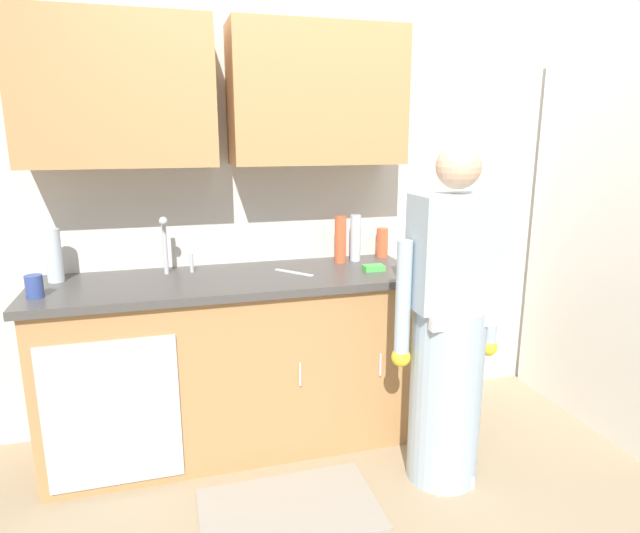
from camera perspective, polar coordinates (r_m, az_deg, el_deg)
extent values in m
plane|color=#998466|center=(2.76, 5.96, -23.22)|extent=(9.00, 9.00, 0.00)
cube|color=beige|center=(3.22, -0.43, 8.23)|extent=(4.80, 0.10, 2.70)
cube|color=#B27F4C|center=(2.88, -20.54, 16.72)|extent=(0.91, 0.34, 0.70)
cube|color=#B27F4C|center=(2.99, -0.34, 17.41)|extent=(0.91, 0.34, 0.70)
cube|color=silver|center=(3.41, 27.02, 1.95)|extent=(0.04, 1.10, 2.10)
cube|color=#B27F4C|center=(3.01, -8.88, -10.11)|extent=(1.90, 0.60, 0.90)
cube|color=#B7BABF|center=(2.75, -20.88, -14.31)|extent=(0.60, 0.01, 0.72)
cylinder|color=silver|center=(2.76, -2.08, -11.22)|extent=(0.01, 0.01, 0.12)
cylinder|color=silver|center=(2.88, 6.34, -10.18)|extent=(0.01, 0.01, 0.12)
cube|color=#474442|center=(2.85, -9.22, -1.44)|extent=(1.96, 0.66, 0.04)
cube|color=#B7BABF|center=(2.84, -14.87, -1.91)|extent=(0.50, 0.36, 0.03)
cylinder|color=#B7BABF|center=(2.95, -15.92, 2.08)|extent=(0.02, 0.02, 0.30)
sphere|color=#B7BABF|center=(2.86, -16.10, 4.59)|extent=(0.04, 0.04, 0.04)
cylinder|color=#B7BABF|center=(2.97, -13.29, 0.35)|extent=(0.02, 0.02, 0.10)
cube|color=white|center=(2.94, 12.72, -20.21)|extent=(0.20, 0.26, 0.06)
cylinder|color=#A3B7C6|center=(2.75, 12.97, -12.88)|extent=(0.34, 0.34, 0.88)
cube|color=#A3B7C6|center=(2.53, 13.81, 1.50)|extent=(0.38, 0.22, 0.52)
sphere|color=#D9AD89|center=(2.48, 14.32, 10.13)|extent=(0.20, 0.20, 0.20)
cube|color=white|center=(2.49, 14.86, -4.48)|extent=(0.32, 0.04, 0.16)
cylinder|color=#A3B7C6|center=(2.49, 8.69, -3.52)|extent=(0.07, 0.07, 0.55)
sphere|color=yellow|center=(2.59, 8.47, -9.35)|extent=(0.09, 0.09, 0.09)
cylinder|color=#A3B7C6|center=(2.71, 17.59, -2.61)|extent=(0.07, 0.07, 0.55)
sphere|color=yellow|center=(2.80, 17.18, -8.02)|extent=(0.09, 0.09, 0.09)
cube|color=gray|center=(2.70, -3.22, -23.99)|extent=(0.80, 0.50, 0.01)
cylinder|color=silver|center=(2.99, -26.11, 1.02)|extent=(0.08, 0.08, 0.26)
cylinder|color=silver|center=(3.15, 3.73, 2.99)|extent=(0.06, 0.06, 0.27)
cylinder|color=#E05933|center=(3.10, 2.15, 2.84)|extent=(0.07, 0.07, 0.27)
cylinder|color=#E05933|center=(3.27, 6.53, 2.51)|extent=(0.07, 0.07, 0.17)
cylinder|color=#33478C|center=(2.76, -27.73, -1.86)|extent=(0.08, 0.08, 0.10)
cube|color=silver|center=(2.89, -2.75, -0.63)|extent=(0.17, 0.20, 0.01)
cube|color=#4CBF4C|center=(2.95, 5.63, -0.13)|extent=(0.11, 0.07, 0.03)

